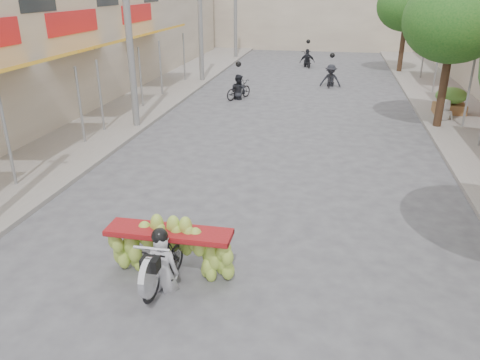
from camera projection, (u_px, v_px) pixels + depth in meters
The scene contains 13 objects.
sidewalk_left at pixel (129, 105), 20.20m from camera, with size 4.00×60.00×0.12m, color gray.
sidewalk_right at pixel (476, 122), 17.70m from camera, with size 4.00×60.00×0.12m, color gray.
far_building at pixel (319, 3), 38.45m from camera, with size 20.00×6.00×7.00m, color #B9A892.
utility_pole_mid at pixel (127, 12), 15.67m from camera, with size 0.60×0.24×8.00m.
utility_pole_far at pixel (200, 3), 23.82m from camera, with size 0.60×0.24×8.00m.
street_tree_mid at pixel (454, 20), 15.65m from camera, with size 3.40×3.40×5.25m.
street_tree_far at pixel (407, 6), 26.51m from camera, with size 3.40×3.40×5.25m.
produce_crate_far at pixel (451, 99), 18.50m from camera, with size 1.20×0.88×1.16m.
banana_motorbike at pixel (166, 248), 8.06m from camera, with size 2.22×1.76×1.95m.
pedestrian at pixel (447, 100), 17.62m from camera, with size 0.78×0.50×1.51m.
bg_motorbike_a at pixel (238, 82), 21.33m from camera, with size 1.22×1.59×1.95m.
bg_motorbike_b at pixel (331, 70), 23.90m from camera, with size 1.10×1.61×1.95m.
bg_motorbike_c at pixel (308, 54), 29.72m from camera, with size 1.07×1.76×1.95m.
Camera 1 is at (1.53, -3.58, 4.87)m, focal length 35.00 mm.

